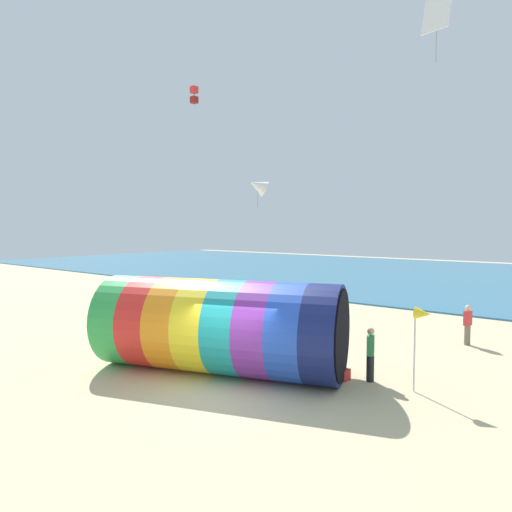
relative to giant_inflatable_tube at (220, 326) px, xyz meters
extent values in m
plane|color=#CCBA8C|center=(1.41, -1.34, -1.56)|extent=(120.00, 120.00, 0.00)
cube|color=teal|center=(1.41, 35.26, -1.51)|extent=(120.00, 40.00, 0.10)
cylinder|color=green|center=(-3.39, -1.18, 0.00)|extent=(1.99, 3.29, 3.13)
cylinder|color=red|center=(-2.43, -0.85, 0.00)|extent=(1.99, 3.29, 3.13)
cylinder|color=orange|center=(-1.47, -0.51, 0.00)|extent=(1.99, 3.29, 3.13)
cylinder|color=yellow|center=(-0.51, -0.18, 0.00)|extent=(1.99, 3.29, 3.13)
cylinder|color=teal|center=(0.46, 0.16, 0.00)|extent=(1.99, 3.29, 3.13)
cylinder|color=purple|center=(1.42, 0.50, 0.00)|extent=(1.99, 3.29, 3.13)
cylinder|color=blue|center=(2.38, 0.83, 0.00)|extent=(1.99, 3.29, 3.13)
cylinder|color=navy|center=(3.34, 1.17, 0.00)|extent=(1.99, 3.29, 3.13)
cylinder|color=black|center=(3.84, 1.34, 0.00)|extent=(1.00, 2.73, 2.88)
cylinder|color=black|center=(4.35, 2.27, -1.14)|extent=(0.24, 0.24, 0.84)
cube|color=#338C4C|center=(4.35, 2.27, -0.41)|extent=(0.33, 0.41, 0.63)
sphere|color=tan|center=(4.35, 2.27, 0.04)|extent=(0.23, 0.23, 0.23)
cone|color=white|center=(-3.92, 7.06, 5.36)|extent=(1.36, 1.37, 1.10)
cylinder|color=gray|center=(-3.92, 7.06, 4.68)|extent=(0.03, 0.03, 0.90)
cube|color=white|center=(5.05, 5.76, 10.82)|extent=(1.06, 0.55, 1.45)
cylinder|color=gray|center=(5.05, 5.76, 9.81)|extent=(0.03, 0.03, 1.48)
cube|color=red|center=(-7.88, 6.55, 10.67)|extent=(0.35, 0.35, 0.35)
cube|color=maroon|center=(-7.88, 6.55, 10.14)|extent=(0.35, 0.35, 0.35)
cylinder|color=black|center=(-7.88, 6.55, 10.40)|extent=(0.02, 0.02, 0.95)
cylinder|color=#726651|center=(-1.72, 4.73, -1.19)|extent=(0.24, 0.24, 0.75)
cube|color=#338C4C|center=(-1.72, 4.73, -0.53)|extent=(0.41, 0.32, 0.56)
sphere|color=#9E7051|center=(-1.72, 4.73, -0.13)|extent=(0.20, 0.20, 0.20)
cylinder|color=#726651|center=(5.60, 8.94, -1.16)|extent=(0.24, 0.24, 0.81)
cube|color=red|center=(5.60, 8.94, -0.45)|extent=(0.28, 0.39, 0.61)
sphere|color=beige|center=(5.60, 8.94, -0.01)|extent=(0.22, 0.22, 0.22)
cylinder|color=silver|center=(5.74, 2.24, -0.29)|extent=(0.05, 0.05, 2.54)
cone|color=yellow|center=(5.96, 2.24, 0.79)|extent=(0.45, 0.36, 0.36)
cube|color=red|center=(3.54, 1.86, -1.38)|extent=(0.56, 0.43, 0.36)
camera|label=1|loc=(10.27, -11.02, 3.30)|focal=32.00mm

